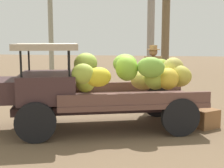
# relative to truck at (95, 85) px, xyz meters

# --- Properties ---
(ground_plane) EXTENTS (60.00, 60.00, 0.00)m
(ground_plane) POSITION_rel_truck_xyz_m (-0.06, -0.36, -0.94)
(ground_plane) COLOR brown
(truck) EXTENTS (4.66, 2.86, 1.82)m
(truck) POSITION_rel_truck_xyz_m (0.00, 0.00, 0.00)
(truck) COLOR #41292B
(truck) RESTS_ON ground
(farmer) EXTENTS (0.58, 0.56, 1.76)m
(farmer) POSITION_rel_truck_xyz_m (-1.14, -1.83, 0.07)
(farmer) COLOR #3E384F
(farmer) RESTS_ON ground
(wooden_crate) EXTENTS (0.65, 0.64, 0.40)m
(wooden_crate) POSITION_rel_truck_xyz_m (-2.35, -0.50, -0.74)
(wooden_crate) COLOR brown
(wooden_crate) RESTS_ON ground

